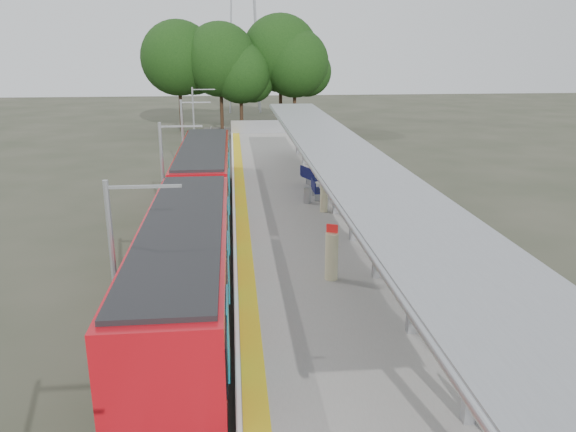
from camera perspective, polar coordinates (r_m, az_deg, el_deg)
The scene contains 13 objects.
trackbed at distance 29.29m, azimuth -8.56°, elevation -0.61°, with size 3.00×70.00×0.24m, color #59544C.
platform at distance 29.28m, azimuth 0.24°, elevation 0.36°, with size 6.00×50.00×1.00m, color gray.
tactile_strip at distance 29.00m, azimuth -4.78°, elevation 1.18°, with size 0.60×50.00×0.02m, color gold.
end_fence at distance 53.45m, azimuth -2.55°, elevation 9.06°, with size 6.00×0.10×1.20m, color #9EA0A5.
train at distance 24.69m, azimuth -9.18°, elevation 0.75°, with size 2.74×27.60×3.62m.
canopy at distance 24.96m, azimuth 4.85°, elevation 6.14°, with size 3.27×38.00×3.66m.
tree_cluster at distance 61.46m, azimuth -4.58°, elevation 15.55°, with size 19.74×9.63×12.27m.
catenary_masts at distance 27.76m, azimuth -12.44°, elevation 4.18°, with size 2.08×48.16×5.40m.
bench_mid at distance 30.02m, azimuth 2.79°, elevation 2.76°, with size 0.45×1.43×0.98m.
bench_far at distance 32.66m, azimuth 2.17°, elevation 4.04°, with size 1.07×1.68×1.10m.
info_pillar_near at distance 19.51m, azimuth 4.45°, elevation -4.03°, with size 0.45×0.45×2.00m.
info_pillar_far at distance 27.56m, azimuth 3.67°, elevation 1.93°, with size 0.38×0.38×1.69m.
litter_bin at distance 29.14m, azimuth 1.98°, elevation 2.13°, with size 0.41×0.41×0.83m, color #9EA0A5.
Camera 1 is at (-2.90, -7.93, 8.79)m, focal length 35.00 mm.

